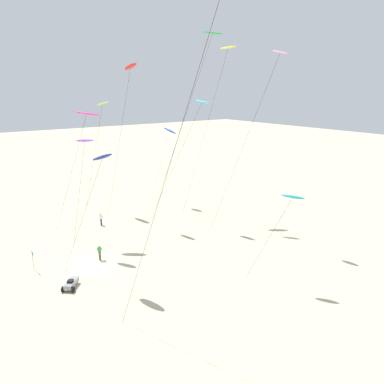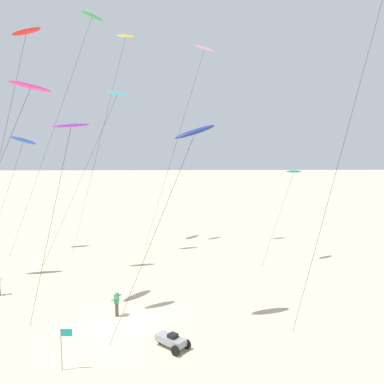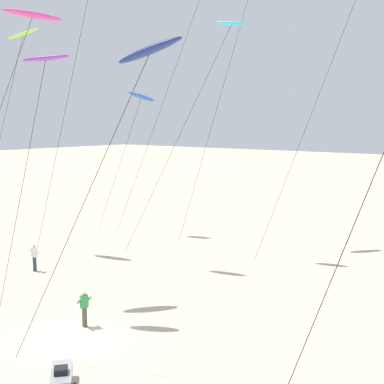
# 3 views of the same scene
# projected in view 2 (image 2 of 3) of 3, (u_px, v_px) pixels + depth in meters

# --- Properties ---
(ground_plane) EXTENTS (260.00, 260.00, 0.00)m
(ground_plane) POSITION_uv_depth(u_px,v_px,m) (123.00, 324.00, 23.86)
(ground_plane) COLOR beige
(kite_cyan) EXTENTS (7.44, 4.25, 15.56)m
(kite_cyan) POSITION_uv_depth(u_px,v_px,m) (116.00, 96.00, 37.10)
(kite_cyan) COLOR #33BFE0
(kite_cyan) RESTS_ON ground
(kite_pink) EXTENTS (7.13, 4.05, 20.48)m
(kite_pink) POSITION_uv_depth(u_px,v_px,m) (203.00, 54.00, 40.06)
(kite_pink) COLOR pink
(kite_pink) RESTS_ON ground
(kite_teal) EXTENTS (4.03, 2.54, 8.38)m
(kite_teal) POSITION_uv_depth(u_px,v_px,m) (293.00, 173.00, 35.67)
(kite_teal) COLOR teal
(kite_teal) RESTS_ON ground
(kite_yellow) EXTENTS (6.19, 3.88, 21.56)m
(kite_yellow) POSITION_uv_depth(u_px,v_px,m) (124.00, 41.00, 39.79)
(kite_yellow) COLOR yellow
(kite_yellow) RESTS_ON ground
(kite_red) EXTENTS (5.26, 2.98, 19.73)m
(kite_red) POSITION_uv_depth(u_px,v_px,m) (25.00, 36.00, 30.51)
(kite_red) COLOR red
(kite_red) RESTS_ON ground
(kite_green) EXTENTS (8.70, 5.70, 23.57)m
(kite_green) POSITION_uv_depth(u_px,v_px,m) (91.00, 20.00, 39.78)
(kite_green) COLOR green
(kite_green) RESTS_ON ground
(kite_purple) EXTENTS (3.59, 2.26, 12.00)m
(kite_purple) POSITION_uv_depth(u_px,v_px,m) (70.00, 128.00, 23.74)
(kite_purple) COLOR purple
(kite_purple) RESTS_ON ground
(kite_blue) EXTENTS (4.57, 2.64, 11.60)m
(kite_blue) POSITION_uv_depth(u_px,v_px,m) (23.00, 141.00, 38.87)
(kite_blue) COLOR blue
(kite_blue) RESTS_ON ground
(kite_magenta) EXTENTS (6.52, 4.43, 14.58)m
(kite_magenta) POSITION_uv_depth(u_px,v_px,m) (30.00, 89.00, 24.69)
(kite_magenta) COLOR #D8339E
(kite_magenta) RESTS_ON ground
(kite_navy) EXTENTS (5.97, 3.45, 11.94)m
(kite_navy) POSITION_uv_depth(u_px,v_px,m) (194.00, 133.00, 22.83)
(kite_navy) COLOR navy
(kite_navy) RESTS_ON ground
(kite_flyer_nearest) EXTENTS (0.64, 0.66, 1.67)m
(kite_flyer_nearest) POSITION_uv_depth(u_px,v_px,m) (117.00, 303.00, 24.87)
(kite_flyer_nearest) COLOR #4C4738
(kite_flyer_nearest) RESTS_ON ground
(beach_buggy) EXTENTS (1.96, 1.85, 0.82)m
(beach_buggy) POSITION_uv_depth(u_px,v_px,m) (171.00, 340.00, 21.08)
(beach_buggy) COLOR gray
(beach_buggy) RESTS_ON ground
(marker_flag) EXTENTS (0.56, 0.05, 2.10)m
(marker_flag) POSITION_uv_depth(u_px,v_px,m) (64.00, 341.00, 18.89)
(marker_flag) COLOR gray
(marker_flag) RESTS_ON ground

